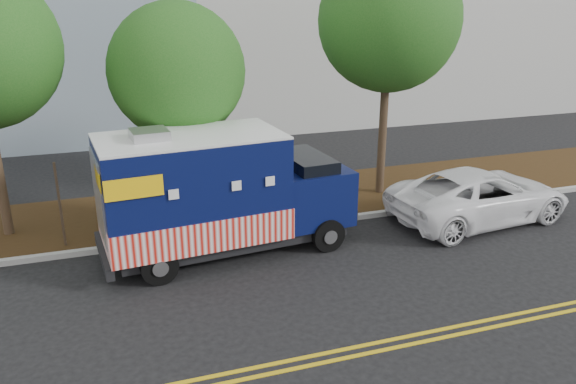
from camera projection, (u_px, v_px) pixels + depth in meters
name	position (u px, v px, depth m)	size (l,w,h in m)	color
ground	(210.00, 261.00, 14.04)	(120.00, 120.00, 0.00)	black
curb	(200.00, 237.00, 15.26)	(120.00, 0.18, 0.15)	#9E9E99
mulch_strip	(189.00, 210.00, 17.14)	(120.00, 4.00, 0.15)	#33200E
centerline_near	(258.00, 367.00, 10.05)	(120.00, 0.10, 0.01)	gold
centerline_far	(261.00, 376.00, 9.83)	(120.00, 0.10, 0.01)	gold
tree_b	(177.00, 71.00, 15.05)	(3.67, 3.67, 6.20)	#38281C
tree_c	(389.00, 20.00, 16.74)	(4.28, 4.28, 7.72)	#38281C
sign_post	(60.00, 207.00, 14.24)	(0.06, 0.06, 2.40)	#473828
food_truck	(215.00, 196.00, 14.04)	(6.61, 3.00, 3.38)	black
white_car	(480.00, 195.00, 16.39)	(2.53, 5.50, 1.53)	white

